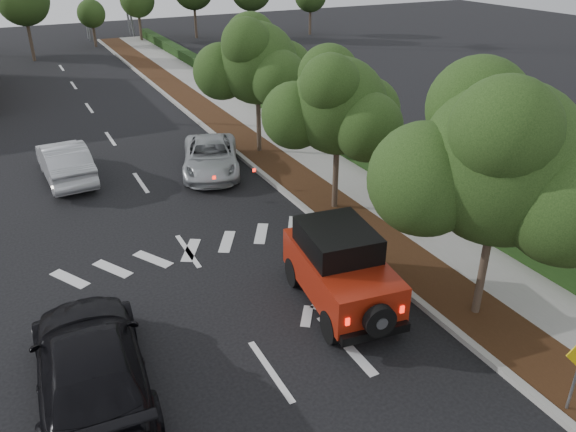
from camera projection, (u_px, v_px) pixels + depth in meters
ground at (271, 371)px, 12.62m from camera, size 120.00×120.00×0.00m
curb at (248, 162)px, 24.01m from camera, size 0.20×70.00×0.15m
planting_strip at (269, 158)px, 24.42m from camera, size 1.80×70.00×0.12m
sidewalk at (307, 152)px, 25.19m from camera, size 2.00×70.00×0.12m
hedge at (334, 140)px, 25.61m from camera, size 0.80×70.00×0.80m
transmission_tower at (112, 38)px, 53.29m from camera, size 7.00×4.00×28.00m
street_tree_near at (474, 315)px, 14.49m from camera, size 3.80×3.80×5.92m
street_tree_mid at (334, 209)px, 20.07m from camera, size 3.20×3.20×5.32m
street_tree_far at (259, 153)px, 25.25m from camera, size 3.40×3.40×5.62m
red_jeep at (338, 266)px, 14.58m from camera, size 2.31×4.31×2.14m
silver_suv_ahead at (211, 157)px, 22.95m from camera, size 3.62×5.20×1.32m
black_suv_oncoming at (91, 364)px, 11.65m from camera, size 2.58×5.63×1.60m
silver_sedan_oncoming at (65, 161)px, 22.17m from camera, size 1.85×4.71×1.53m
terracotta_planter at (422, 205)px, 18.36m from camera, size 0.73×0.73×1.28m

